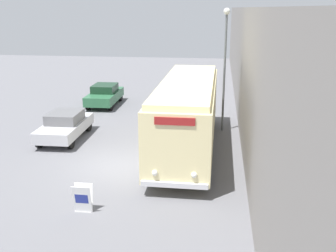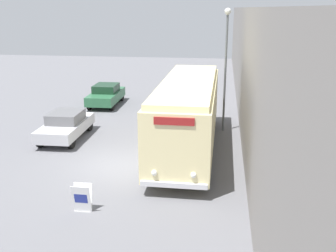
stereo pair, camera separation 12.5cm
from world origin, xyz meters
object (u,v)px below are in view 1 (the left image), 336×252
object	(u,v)px
streetlamp	(225,54)
sign_board	(83,199)
vintage_bus	(187,112)
parked_car_near	(65,125)
parked_car_mid	(105,95)

from	to	relation	value
streetlamp	sign_board	bearing A→B (deg)	-115.21
vintage_bus	parked_car_near	bearing A→B (deg)	173.08
vintage_bus	parked_car_near	xyz separation A→B (m)	(-6.68, 0.81, -1.20)
sign_board	parked_car_mid	size ratio (longest dim) A/B	0.23
vintage_bus	parked_car_mid	bearing A→B (deg)	128.33
parked_car_mid	sign_board	bearing A→B (deg)	-77.60
sign_board	parked_car_mid	bearing A→B (deg)	103.63
sign_board	streetlamp	xyz separation A→B (m)	(4.79, 10.18, 3.90)
vintage_bus	parked_car_near	distance (m)	6.84
sign_board	parked_car_mid	xyz separation A→B (m)	(-3.71, 15.30, 0.28)
sign_board	parked_car_near	world-z (taller)	parked_car_near
streetlamp	parked_car_mid	xyz separation A→B (m)	(-8.50, 5.12, -3.62)
vintage_bus	parked_car_mid	distance (m)	10.96
vintage_bus	parked_car_mid	world-z (taller)	vintage_bus
parked_car_near	streetlamp	bearing A→B (deg)	15.79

